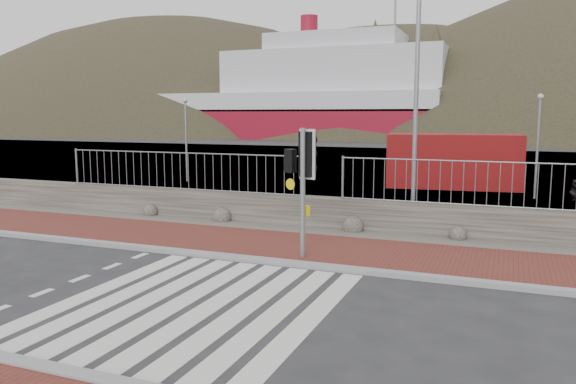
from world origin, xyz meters
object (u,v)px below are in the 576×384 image
at_px(ferry, 291,100).
at_px(traffic_signal_far, 301,165).
at_px(shipping_container, 453,161).
at_px(streetlight, 421,83).

distance_m(ferry, traffic_signal_far, 69.18).
bearing_deg(ferry, shipping_container, -61.17).
xyz_separation_m(ferry, shipping_container, (27.25, -49.50, -4.14)).
bearing_deg(traffic_signal_far, shipping_container, -76.82).
xyz_separation_m(ferry, streetlight, (27.23, -59.80, -1.17)).
bearing_deg(shipping_container, traffic_signal_far, -104.20).
bearing_deg(shipping_container, ferry, 112.09).
height_order(ferry, shipping_container, ferry).
bearing_deg(streetlight, shipping_container, 90.98).
bearing_deg(streetlight, traffic_signal_far, -112.02).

